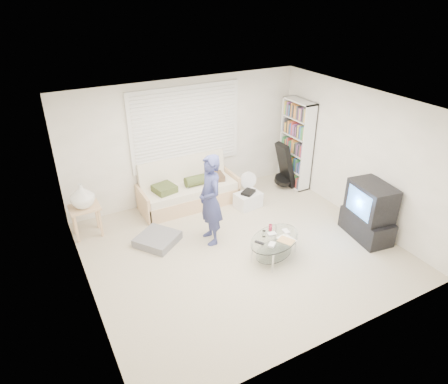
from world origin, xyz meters
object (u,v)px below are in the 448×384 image
bookshelf (296,144)px  tv_unit (369,212)px  futon_sofa (188,190)px  coffee_table (275,242)px

bookshelf → tv_unit: 2.37m
futon_sofa → tv_unit: tv_unit is taller
futon_sofa → coffee_table: size_ratio=1.67×
coffee_table → futon_sofa: bearing=102.9°
tv_unit → coffee_table: tv_unit is taller
tv_unit → bookshelf: bearing=86.9°
tv_unit → coffee_table: (-1.82, 0.26, -0.20)m
bookshelf → futon_sofa: bearing=174.1°
bookshelf → tv_unit: bookshelf is taller
futon_sofa → coffee_table: futon_sofa is taller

